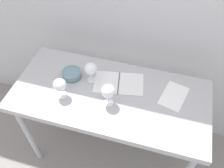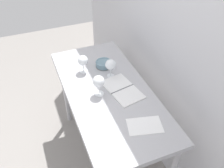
{
  "view_description": "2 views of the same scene",
  "coord_description": "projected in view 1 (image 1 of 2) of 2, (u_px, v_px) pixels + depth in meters",
  "views": [
    {
      "loc": [
        0.3,
        -1.01,
        2.21
      ],
      "look_at": [
        0.01,
        0.03,
        0.97
      ],
      "focal_mm": 38.03,
      "sensor_mm": 36.0,
      "label": 1
    },
    {
      "loc": [
        1.41,
        -0.53,
        2.23
      ],
      "look_at": [
        -0.02,
        0.03,
        0.94
      ],
      "focal_mm": 40.05,
      "sensor_mm": 36.0,
      "label": 2
    }
  ],
  "objects": [
    {
      "name": "back_wall",
      "position": [
        129.0,
        6.0,
        1.69
      ],
      "size": [
        3.8,
        0.04,
        2.6
      ],
      "primitive_type": "cube",
      "color": "silver",
      "rests_on": "ground_plane"
    },
    {
      "name": "steel_counter",
      "position": [
        110.0,
        102.0,
        1.76
      ],
      "size": [
        1.4,
        0.65,
        0.9
      ],
      "color": "#ADADB2",
      "rests_on": "ground_plane"
    },
    {
      "name": "wine_glass_near_center",
      "position": [
        108.0,
        92.0,
        1.53
      ],
      "size": [
        0.09,
        0.09,
        0.17
      ],
      "color": "white",
      "rests_on": "steel_counter"
    },
    {
      "name": "open_notebook",
      "position": [
        119.0,
        83.0,
        1.74
      ],
      "size": [
        0.39,
        0.28,
        0.01
      ],
      "rotation": [
        0.0,
        0.0,
        0.18
      ],
      "color": "white",
      "rests_on": "steel_counter"
    },
    {
      "name": "tasting_bowl",
      "position": [
        72.0,
        74.0,
        1.77
      ],
      "size": [
        0.14,
        0.14,
        0.05
      ],
      "color": "#4C4C4C",
      "rests_on": "steel_counter"
    },
    {
      "name": "tasting_sheet_upper",
      "position": [
        174.0,
        96.0,
        1.66
      ],
      "size": [
        0.21,
        0.27,
        0.0
      ],
      "primitive_type": "cube",
      "rotation": [
        0.0,
        0.0,
        -0.24
      ],
      "color": "white",
      "rests_on": "steel_counter"
    },
    {
      "name": "ground_plane",
      "position": [
        111.0,
        149.0,
        2.36
      ],
      "size": [
        6.0,
        6.0,
        0.0
      ],
      "primitive_type": "plane",
      "color": "gray"
    },
    {
      "name": "wine_glass_near_left",
      "position": [
        60.0,
        85.0,
        1.58
      ],
      "size": [
        0.09,
        0.09,
        0.16
      ],
      "color": "white",
      "rests_on": "steel_counter"
    },
    {
      "name": "wine_glass_far_left",
      "position": [
        91.0,
        69.0,
        1.68
      ],
      "size": [
        0.09,
        0.09,
        0.17
      ],
      "color": "white",
      "rests_on": "steel_counter"
    }
  ]
}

